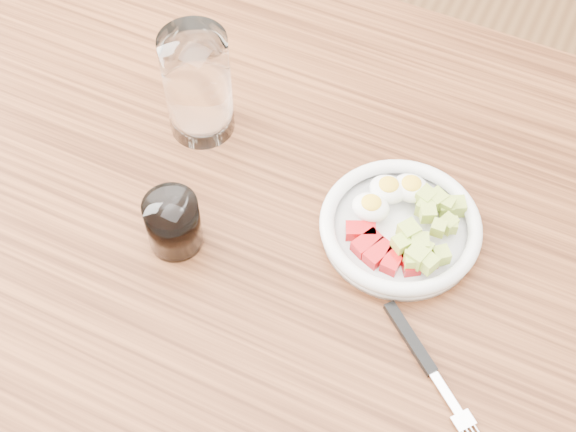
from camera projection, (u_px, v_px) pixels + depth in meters
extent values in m
cube|color=brown|center=(75.00, 100.00, 1.62)|extent=(0.07, 0.07, 0.73)
cube|color=brown|center=(292.00, 248.00, 0.97)|extent=(1.50, 0.90, 0.04)
cylinder|color=white|center=(399.00, 231.00, 0.95)|extent=(0.18, 0.18, 0.01)
torus|color=white|center=(401.00, 225.00, 0.94)|extent=(0.19, 0.19, 0.02)
cube|color=#B70B0F|center=(360.00, 231.00, 0.94)|extent=(0.04, 0.03, 0.02)
cube|color=#B70B0F|center=(367.00, 243.00, 0.93)|extent=(0.03, 0.04, 0.02)
cube|color=#B70B0F|center=(378.00, 253.00, 0.92)|extent=(0.03, 0.04, 0.02)
cube|color=#B70B0F|center=(393.00, 259.00, 0.91)|extent=(0.02, 0.04, 0.02)
cube|color=#B70B0F|center=(410.00, 260.00, 0.91)|extent=(0.04, 0.04, 0.02)
cube|color=#B70B0F|center=(424.00, 256.00, 0.92)|extent=(0.04, 0.04, 0.02)
ellipsoid|color=white|center=(388.00, 189.00, 0.96)|extent=(0.05, 0.04, 0.03)
ellipsoid|color=yellow|center=(389.00, 184.00, 0.95)|extent=(0.02, 0.02, 0.01)
ellipsoid|color=white|center=(410.00, 188.00, 0.96)|extent=(0.05, 0.04, 0.03)
ellipsoid|color=yellow|center=(412.00, 183.00, 0.95)|extent=(0.02, 0.02, 0.01)
ellipsoid|color=white|center=(371.00, 207.00, 0.94)|extent=(0.05, 0.04, 0.03)
ellipsoid|color=yellow|center=(371.00, 203.00, 0.94)|extent=(0.02, 0.02, 0.01)
cube|color=#BBCD4F|center=(417.00, 256.00, 0.90)|extent=(0.03, 0.03, 0.02)
cube|color=#BBCD4F|center=(456.00, 206.00, 0.95)|extent=(0.03, 0.03, 0.02)
cube|color=#BBCD4F|center=(401.00, 244.00, 0.91)|extent=(0.03, 0.03, 0.02)
cube|color=#BBCD4F|center=(450.00, 225.00, 0.93)|extent=(0.02, 0.02, 0.02)
cube|color=#BBCD4F|center=(446.00, 209.00, 0.95)|extent=(0.02, 0.02, 0.02)
cube|color=#BBCD4F|center=(409.00, 232.00, 0.92)|extent=(0.03, 0.03, 0.02)
cube|color=#BBCD4F|center=(419.00, 243.00, 0.91)|extent=(0.03, 0.03, 0.02)
cube|color=#BBCD4F|center=(438.00, 228.00, 0.92)|extent=(0.02, 0.02, 0.02)
cube|color=#BBCD4F|center=(425.00, 198.00, 0.95)|extent=(0.02, 0.02, 0.02)
cube|color=#BBCD4F|center=(428.00, 213.00, 0.93)|extent=(0.02, 0.02, 0.02)
cube|color=#BBCD4F|center=(428.00, 263.00, 0.89)|extent=(0.02, 0.02, 0.02)
cube|color=#BBCD4F|center=(447.00, 204.00, 0.94)|extent=(0.02, 0.02, 0.02)
cube|color=#BBCD4F|center=(425.00, 196.00, 0.95)|extent=(0.03, 0.03, 0.02)
cube|color=#BBCD4F|center=(413.00, 260.00, 0.90)|extent=(0.02, 0.02, 0.02)
cube|color=#BBCD4F|center=(423.00, 250.00, 0.91)|extent=(0.02, 0.02, 0.02)
cube|color=#BBCD4F|center=(419.00, 260.00, 0.91)|extent=(0.02, 0.02, 0.02)
cube|color=#BBCD4F|center=(448.00, 224.00, 0.93)|extent=(0.02, 0.02, 0.02)
cube|color=#BBCD4F|center=(441.00, 255.00, 0.91)|extent=(0.02, 0.02, 0.02)
cube|color=#BBCD4F|center=(416.00, 247.00, 0.92)|extent=(0.02, 0.02, 0.02)
cube|color=#BBCD4F|center=(426.00, 207.00, 0.94)|extent=(0.02, 0.02, 0.02)
cube|color=#BBCD4F|center=(436.00, 199.00, 0.95)|extent=(0.03, 0.03, 0.02)
cube|color=black|center=(410.00, 338.00, 0.87)|extent=(0.08, 0.07, 0.01)
cube|color=silver|center=(447.00, 395.00, 0.84)|extent=(0.05, 0.04, 0.00)
cube|color=silver|center=(463.00, 421.00, 0.82)|extent=(0.03, 0.03, 0.00)
cylinder|color=white|center=(198.00, 85.00, 0.99)|extent=(0.08, 0.08, 0.15)
cylinder|color=white|center=(173.00, 223.00, 0.92)|extent=(0.06, 0.06, 0.07)
cylinder|color=black|center=(173.00, 224.00, 0.92)|extent=(0.06, 0.06, 0.06)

